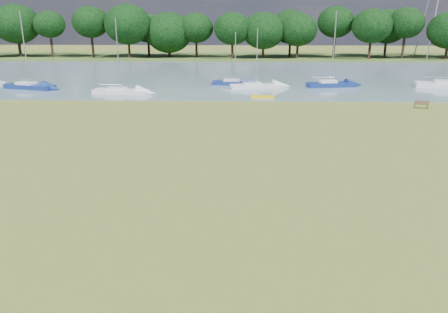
{
  "coord_description": "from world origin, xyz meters",
  "views": [
    {
      "loc": [
        -1.18,
        -23.09,
        8.63
      ],
      "look_at": [
        -1.78,
        -2.0,
        1.76
      ],
      "focal_mm": 35.0,
      "sensor_mm": 36.0,
      "label": 1
    }
  ],
  "objects_px": {
    "sailboat_1": "(120,90)",
    "sailboat_7": "(235,82)",
    "kayak": "(263,97)",
    "sailboat_4": "(256,85)",
    "sailboat_3": "(331,83)",
    "riverbank_bench": "(421,104)",
    "sailboat_0": "(29,85)"
  },
  "relations": [
    {
      "from": "sailboat_0",
      "to": "sailboat_3",
      "type": "distance_m",
      "value": 36.99
    },
    {
      "from": "riverbank_bench",
      "to": "sailboat_1",
      "type": "bearing_deg",
      "value": -178.91
    },
    {
      "from": "sailboat_3",
      "to": "sailboat_4",
      "type": "height_order",
      "value": "sailboat_3"
    },
    {
      "from": "sailboat_1",
      "to": "sailboat_3",
      "type": "bearing_deg",
      "value": 20.92
    },
    {
      "from": "kayak",
      "to": "sailboat_4",
      "type": "bearing_deg",
      "value": 98.69
    },
    {
      "from": "sailboat_4",
      "to": "sailboat_7",
      "type": "distance_m",
      "value": 3.6
    },
    {
      "from": "sailboat_1",
      "to": "sailboat_7",
      "type": "height_order",
      "value": "sailboat_1"
    },
    {
      "from": "sailboat_1",
      "to": "sailboat_7",
      "type": "relative_size",
      "value": 1.27
    },
    {
      "from": "sailboat_0",
      "to": "sailboat_7",
      "type": "bearing_deg",
      "value": 24.53
    },
    {
      "from": "riverbank_bench",
      "to": "sailboat_1",
      "type": "relative_size",
      "value": 0.17
    },
    {
      "from": "kayak",
      "to": "sailboat_4",
      "type": "distance_m",
      "value": 6.64
    },
    {
      "from": "sailboat_7",
      "to": "sailboat_3",
      "type": "bearing_deg",
      "value": -0.44
    },
    {
      "from": "riverbank_bench",
      "to": "sailboat_7",
      "type": "height_order",
      "value": "sailboat_7"
    },
    {
      "from": "kayak",
      "to": "sailboat_7",
      "type": "distance_m",
      "value": 9.62
    },
    {
      "from": "sailboat_1",
      "to": "sailboat_7",
      "type": "distance_m",
      "value": 14.75
    },
    {
      "from": "sailboat_0",
      "to": "sailboat_7",
      "type": "height_order",
      "value": "sailboat_0"
    },
    {
      "from": "sailboat_0",
      "to": "sailboat_1",
      "type": "xyz_separation_m",
      "value": [
        11.82,
        -2.85,
        -0.09
      ]
    },
    {
      "from": "kayak",
      "to": "sailboat_4",
      "type": "xyz_separation_m",
      "value": [
        -0.48,
        6.62,
        0.27
      ]
    },
    {
      "from": "riverbank_bench",
      "to": "sailboat_1",
      "type": "distance_m",
      "value": 32.02
    },
    {
      "from": "sailboat_3",
      "to": "sailboat_7",
      "type": "xyz_separation_m",
      "value": [
        -11.98,
        1.35,
        -0.11
      ]
    },
    {
      "from": "sailboat_0",
      "to": "sailboat_4",
      "type": "height_order",
      "value": "sailboat_0"
    },
    {
      "from": "sailboat_3",
      "to": "sailboat_7",
      "type": "bearing_deg",
      "value": 162.91
    },
    {
      "from": "kayak",
      "to": "sailboat_0",
      "type": "bearing_deg",
      "value": 174.08
    },
    {
      "from": "kayak",
      "to": "sailboat_0",
      "type": "distance_m",
      "value": 28.48
    },
    {
      "from": "sailboat_1",
      "to": "kayak",
      "type": "bearing_deg",
      "value": 0.52
    },
    {
      "from": "sailboat_3",
      "to": "sailboat_4",
      "type": "bearing_deg",
      "value": 176.28
    },
    {
      "from": "sailboat_4",
      "to": "sailboat_7",
      "type": "bearing_deg",
      "value": 127.21
    },
    {
      "from": "kayak",
      "to": "sailboat_7",
      "type": "height_order",
      "value": "sailboat_7"
    },
    {
      "from": "sailboat_1",
      "to": "sailboat_4",
      "type": "xyz_separation_m",
      "value": [
        15.71,
        4.3,
        -0.01
      ]
    },
    {
      "from": "sailboat_0",
      "to": "kayak",
      "type": "bearing_deg",
      "value": 5.09
    },
    {
      "from": "sailboat_0",
      "to": "sailboat_3",
      "type": "xyz_separation_m",
      "value": [
        36.9,
        2.59,
        0.03
      ]
    },
    {
      "from": "sailboat_1",
      "to": "sailboat_4",
      "type": "relative_size",
      "value": 1.17
    }
  ]
}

